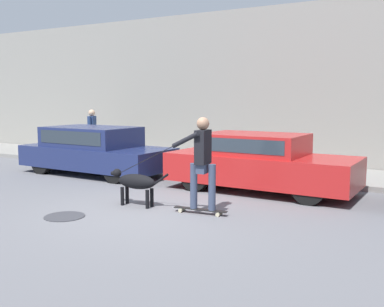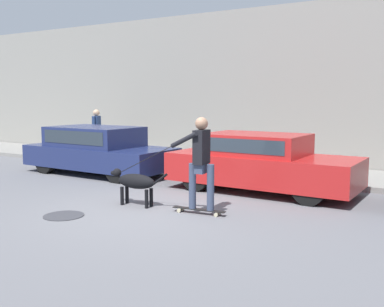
% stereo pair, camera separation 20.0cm
% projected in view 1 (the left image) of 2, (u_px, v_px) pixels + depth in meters
% --- Properties ---
extents(ground_plane, '(36.00, 36.00, 0.00)m').
position_uv_depth(ground_plane, '(152.00, 211.00, 8.18)').
color(ground_plane, slate).
extents(back_wall, '(32.00, 0.30, 4.76)m').
position_uv_depth(back_wall, '(273.00, 87.00, 13.53)').
color(back_wall, gray).
rests_on(back_wall, ground_plane).
extents(sidewalk_curb, '(30.00, 2.59, 0.12)m').
position_uv_depth(sidewalk_curb, '(254.00, 170.00, 12.54)').
color(sidewalk_curb, gray).
rests_on(sidewalk_curb, ground_plane).
extents(parked_car_0, '(4.31, 1.92, 1.28)m').
position_uv_depth(parked_car_0, '(95.00, 151.00, 12.20)').
color(parked_car_0, black).
rests_on(parked_car_0, ground_plane).
extents(parked_car_1, '(4.17, 1.78, 1.28)m').
position_uv_depth(parked_car_1, '(260.00, 163.00, 9.90)').
color(parked_car_1, black).
rests_on(parked_car_1, ground_plane).
extents(dog, '(1.29, 0.31, 0.69)m').
position_uv_depth(dog, '(136.00, 182.00, 8.56)').
color(dog, black).
rests_on(dog, ground_plane).
extents(skateboarder, '(2.30, 0.53, 1.73)m').
position_uv_depth(skateboarder, '(202.00, 159.00, 7.89)').
color(skateboarder, beige).
rests_on(skateboarder, ground_plane).
extents(pedestrian_with_bag, '(0.35, 0.63, 1.56)m').
position_uv_depth(pedestrian_with_bag, '(92.00, 130.00, 15.04)').
color(pedestrian_with_bag, brown).
rests_on(pedestrian_with_bag, sidewalk_curb).
extents(manhole_cover, '(0.70, 0.70, 0.01)m').
position_uv_depth(manhole_cover, '(65.00, 216.00, 7.81)').
color(manhole_cover, '#38383D').
rests_on(manhole_cover, ground_plane).
extents(fire_hydrant, '(0.18, 0.18, 0.78)m').
position_uv_depth(fire_hydrant, '(190.00, 162.00, 11.74)').
color(fire_hydrant, '#4C5156').
rests_on(fire_hydrant, ground_plane).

